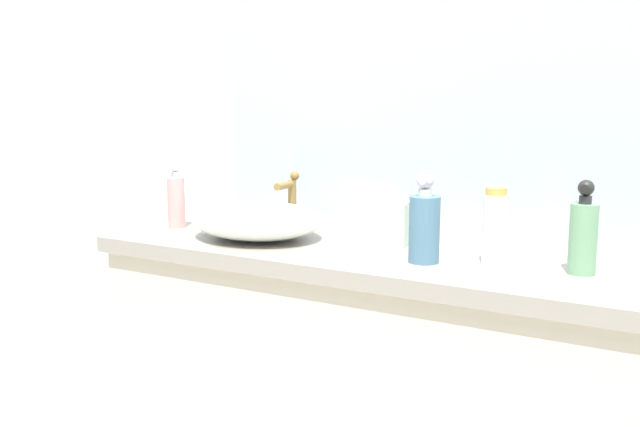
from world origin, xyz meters
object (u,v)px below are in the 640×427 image
object	(u,v)px
perfume_bottle	(583,234)
tissue_box	(387,219)
soap_dispenser	(176,199)
sink_basin	(256,220)
spray_can	(495,227)
lotion_bottle	(424,224)

from	to	relation	value
perfume_bottle	tissue_box	size ratio (longest dim) A/B	1.36
soap_dispenser	perfume_bottle	xyz separation A→B (m)	(1.17, 0.02, 0.01)
soap_dispenser	tissue_box	xyz separation A→B (m)	(0.65, 0.11, -0.02)
sink_basin	spray_can	distance (m)	0.67
perfume_bottle	soap_dispenser	bearing A→B (deg)	-178.90
lotion_bottle	spray_can	xyz separation A→B (m)	(0.15, 0.06, -0.00)
sink_basin	tissue_box	xyz separation A→B (m)	(0.34, 0.12, 0.01)
soap_dispenser	spray_can	xyz separation A→B (m)	(0.97, 0.01, 0.01)
sink_basin	perfume_bottle	bearing A→B (deg)	2.46
soap_dispenser	perfume_bottle	bearing A→B (deg)	1.10
tissue_box	lotion_bottle	bearing A→B (deg)	-42.79
sink_basin	soap_dispenser	size ratio (longest dim) A/B	1.89
lotion_bottle	sink_basin	bearing A→B (deg)	176.04
spray_can	tissue_box	world-z (taller)	spray_can
perfume_bottle	tissue_box	distance (m)	0.53
soap_dispenser	tissue_box	bearing A→B (deg)	9.48
soap_dispenser	spray_can	world-z (taller)	soap_dispenser
soap_dispenser	tissue_box	size ratio (longest dim) A/B	1.27
soap_dispenser	lotion_bottle	xyz separation A→B (m)	(0.82, -0.05, 0.01)
sink_basin	soap_dispenser	bearing A→B (deg)	177.21
soap_dispenser	lotion_bottle	size ratio (longest dim) A/B	0.90
spray_can	tissue_box	bearing A→B (deg)	162.77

